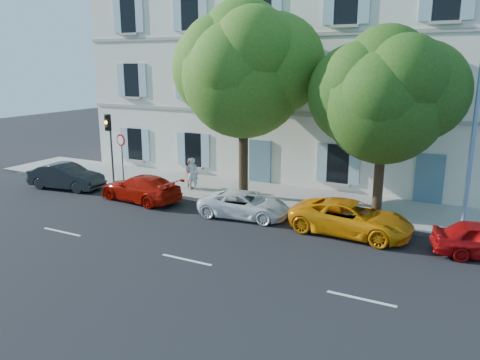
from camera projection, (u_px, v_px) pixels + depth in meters
The scene contains 15 objects.
ground at pixel (240, 225), 19.55m from camera, with size 90.00×90.00×0.00m, color black.
sidewalk at pixel (281, 198), 23.37m from camera, with size 36.00×4.50×0.15m, color #A09E96.
kerb at pixel (263, 209), 21.50m from camera, with size 36.00×0.16×0.16m, color #9E998E.
building at pixel (322, 74), 26.89m from camera, with size 28.00×7.00×12.00m, color silver.
car_dark_sedan at pixel (66, 176), 25.17m from camera, with size 1.44×4.14×1.36m, color black.
car_red_coupe at pixel (140, 188), 22.94m from camera, with size 1.81×4.45×1.29m, color #AE1004.
car_white_coupe at pixel (245, 205), 20.51m from camera, with size 1.86×4.03×1.12m, color white.
car_yellow_supercar at pixel (351, 218), 18.42m from camera, with size 2.20×4.76×1.32m, color orange.
tree_left at pixel (244, 76), 21.95m from camera, with size 5.88×5.88×9.11m.
tree_right at pixel (384, 103), 18.68m from camera, with size 4.97×4.97×7.65m.
traffic_light at pixel (109, 134), 25.30m from camera, with size 0.34×0.43×3.80m.
road_sign at pixel (122, 149), 25.04m from camera, with size 0.64×0.15×2.79m.
street_lamp at pixel (476, 110), 17.02m from camera, with size 0.47×1.81×8.43m.
pedestrian_a at pixel (193, 174), 24.44m from camera, with size 0.62×0.40×1.69m, color silver.
pedestrian_b at pixel (191, 173), 24.84m from camera, with size 0.77×0.60×1.59m, color tan.
Camera 1 is at (8.53, -16.44, 6.56)m, focal length 35.00 mm.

